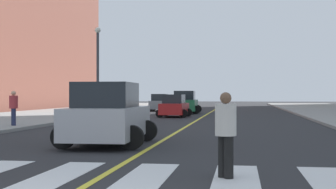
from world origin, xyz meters
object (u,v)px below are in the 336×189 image
at_px(car_silver_fourth, 108,116).
at_px(pedestrian_walking_west, 14,106).
at_px(car_green_nearest, 185,103).
at_px(street_lamp, 98,62).
at_px(car_gray_second, 160,103).
at_px(pedestrian_crossing, 226,131).
at_px(car_red_third, 174,106).

xyz_separation_m(car_silver_fourth, pedestrian_walking_west, (-6.63, 6.85, 0.12)).
bearing_deg(car_green_nearest, street_lamp, -135.83).
height_order(car_gray_second, pedestrian_walking_west, pedestrian_walking_west).
bearing_deg(pedestrian_crossing, car_gray_second, -29.83).
bearing_deg(street_lamp, car_red_third, -5.30).
xyz_separation_m(car_green_nearest, pedestrian_crossing, (4.52, -32.60, 0.02)).
xyz_separation_m(car_gray_second, pedestrian_walking_west, (-3.00, -25.66, 0.28)).
bearing_deg(car_silver_fourth, car_green_nearest, 89.22).
bearing_deg(car_green_nearest, pedestrian_crossing, -83.42).
distance_m(car_green_nearest, pedestrian_walking_west, 20.79).
height_order(car_red_third, pedestrian_walking_west, pedestrian_walking_west).
bearing_deg(car_red_third, car_silver_fourth, -86.45).
bearing_deg(pedestrian_crossing, car_green_nearest, -33.25).
relative_size(car_green_nearest, pedestrian_walking_west, 2.64).
distance_m(car_gray_second, car_silver_fourth, 32.71).
bearing_deg(car_silver_fourth, pedestrian_crossing, -57.32).
bearing_deg(pedestrian_walking_west, car_red_third, 118.35).
height_order(car_gray_second, street_lamp, street_lamp).
relative_size(car_red_third, pedestrian_walking_west, 2.24).
bearing_deg(car_gray_second, car_red_third, -76.98).
bearing_deg(car_gray_second, car_green_nearest, -62.46).
bearing_deg(car_green_nearest, car_silver_fourth, -90.29).
bearing_deg(car_silver_fourth, street_lamp, 105.70).
height_order(car_gray_second, car_red_third, car_gray_second).
distance_m(car_silver_fourth, street_lamp, 21.82).
bearing_deg(car_green_nearest, pedestrian_walking_west, -108.54).
bearing_deg(car_gray_second, pedestrian_crossing, -79.72).
xyz_separation_m(car_gray_second, street_lamp, (-2.86, -11.92, 3.32)).
bearing_deg(car_red_third, car_green_nearest, 91.77).
bearing_deg(car_silver_fourth, car_gray_second, 94.57).
distance_m(car_green_nearest, car_gray_second, 6.60).
bearing_deg(car_gray_second, pedestrian_walking_west, -97.70).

